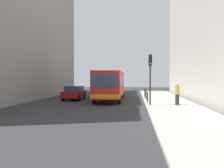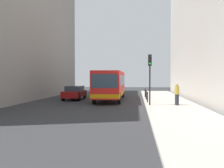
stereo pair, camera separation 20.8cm
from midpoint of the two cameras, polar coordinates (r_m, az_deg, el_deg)
ground_plane at (r=22.98m, az=-0.46°, el=-4.51°), size 80.00×80.00×0.00m
sidewalk at (r=23.04m, az=13.06°, el=-4.35°), size 4.40×40.00×0.15m
building_left at (r=30.72m, az=-22.03°, el=12.69°), size 7.00×32.00×16.85m
bus at (r=27.09m, az=-0.08°, el=0.06°), size 2.62×11.04×3.00m
car_beside_bus at (r=27.83m, az=-8.13°, el=-1.86°), size 1.87×4.40×1.48m
car_behind_bus at (r=37.93m, az=1.03°, el=-0.95°), size 2.04×4.48×1.48m
traffic_light at (r=21.00m, az=8.72°, el=3.11°), size 0.28×0.33×4.10m
bollard_near at (r=23.36m, az=8.14°, el=-2.89°), size 0.11×0.11×0.95m
bollard_mid at (r=26.45m, az=7.84°, el=-2.38°), size 0.11×0.11×0.95m
bollard_far at (r=29.54m, az=7.60°, el=-1.97°), size 0.11×0.11×0.95m
pedestrian_near_signal at (r=21.40m, az=14.54°, el=-2.18°), size 0.38×0.38×1.80m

